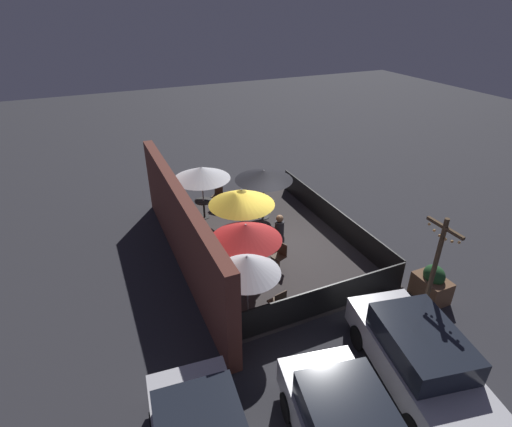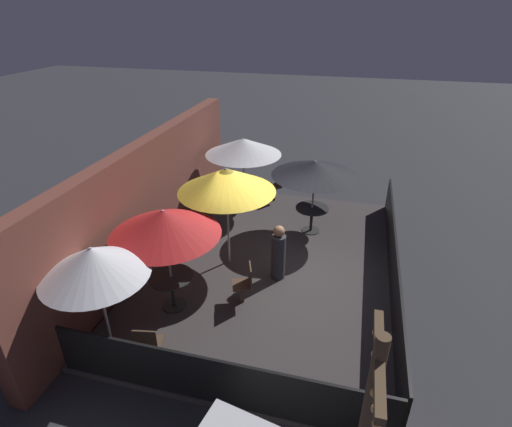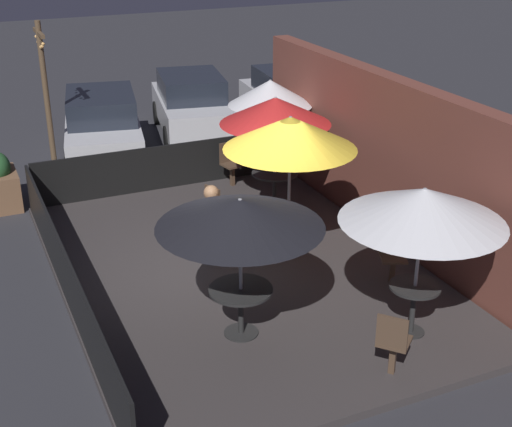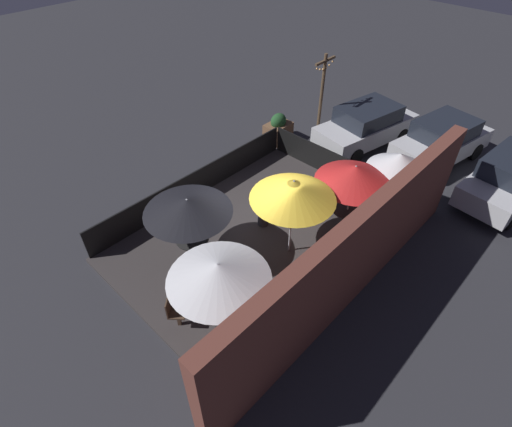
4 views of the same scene
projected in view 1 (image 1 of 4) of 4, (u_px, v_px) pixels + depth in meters
The scene contains 21 objects.
ground_plane at pixel (266, 246), 14.79m from camera, with size 60.00×60.00×0.00m, color #2D2D33.
patio_deck at pixel (266, 244), 14.77m from camera, with size 8.06×5.73×0.12m.
building_wall at pixel (181, 229), 12.98m from camera, with size 9.66×0.36×3.00m.
fence_front at pixel (332, 217), 15.51m from camera, with size 7.86×0.05×0.95m.
fence_side_left at pixel (326, 299), 11.31m from camera, with size 0.05×5.53×0.95m.
patio_umbrella_0 at pixel (246, 232), 11.57m from camera, with size 2.14×2.14×2.27m.
patio_umbrella_1 at pixel (264, 175), 15.58m from camera, with size 2.29×2.29×2.08m.
patio_umbrella_2 at pixel (201, 173), 15.51m from camera, with size 2.25×2.25×2.22m.
patio_umbrella_3 at pixel (242, 197), 13.19m from camera, with size 2.23×2.23×2.46m.
patio_umbrella_4 at pixel (247, 264), 10.24m from camera, with size 1.79×1.79×2.25m.
dining_table_0 at pixel (246, 271), 12.24m from camera, with size 0.91×0.91×0.77m.
dining_table_1 at pixel (263, 204), 16.20m from camera, with size 0.90×0.90×0.73m.
dining_table_2 at pixel (204, 204), 16.18m from camera, with size 0.72×0.72×0.76m.
patio_chair_0 at pixel (200, 225), 14.90m from camera, with size 0.52×0.52×0.90m.
patio_chair_1 at pixel (218, 195), 17.10m from camera, with size 0.56×0.56×0.95m.
patio_chair_2 at pixel (280, 255), 13.22m from camera, with size 0.51×0.51×0.91m.
patio_chair_3 at pixel (278, 302), 11.14m from camera, with size 0.47×0.47×0.93m.
patron_0 at pixel (279, 233), 14.15m from camera, with size 0.43×0.43×1.36m.
planter_box at pixel (432, 284), 12.01m from camera, with size 1.05×0.74×1.18m.
light_post at pixel (433, 272), 10.13m from camera, with size 1.10×0.12×3.55m.
parked_car_0 at pixel (418, 356), 9.21m from camera, with size 4.39×2.47×1.62m.
Camera 1 is at (-11.17, 5.36, 8.18)m, focal length 28.00 mm.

